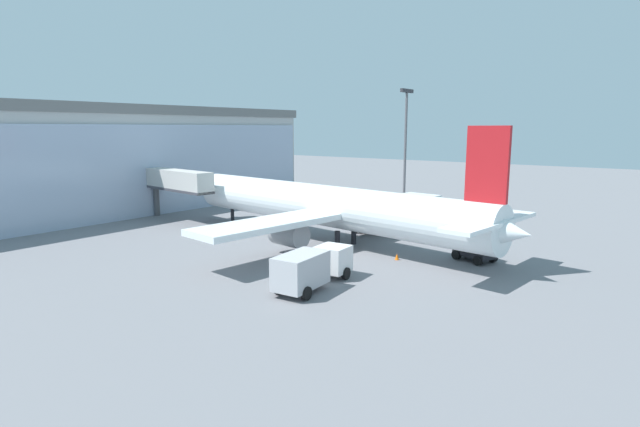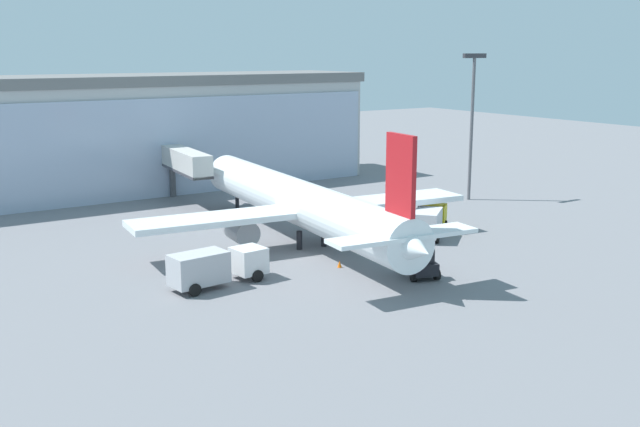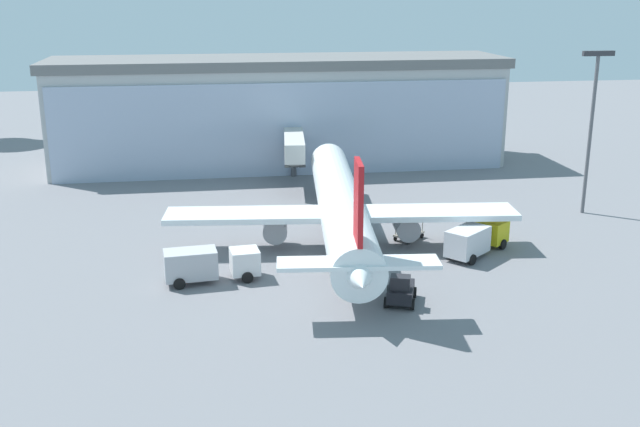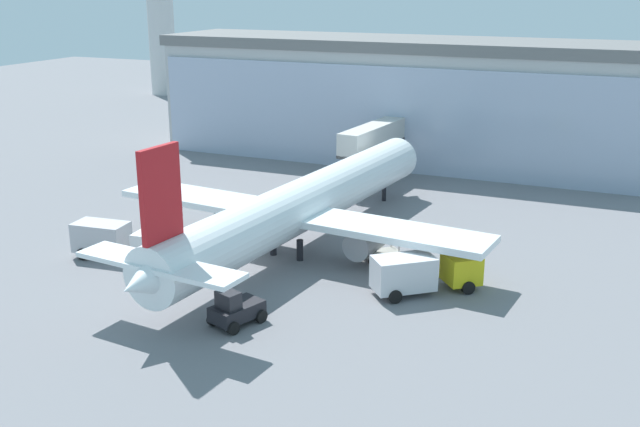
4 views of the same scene
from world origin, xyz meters
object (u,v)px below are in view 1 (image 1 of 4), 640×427
Objects in this scene: jet_bridge at (175,181)px; fuel_truck at (423,217)px; safety_cone_wingtip at (388,220)px; apron_light_mast at (406,136)px; airplane at (329,207)px; catering_truck at (312,267)px; pushback_tug at (476,250)px; baggage_cart at (362,227)px; safety_cone_nose at (397,257)px.

fuel_truck is (12.48, -26.03, -3.17)m from jet_bridge.
jet_bridge is 25.54m from safety_cone_wingtip.
airplane is at bearing -167.23° from apron_light_mast.
catering_truck is 25.51m from safety_cone_wingtip.
jet_bridge is 0.33× the size of airplane.
fuel_truck is 1.94× the size of pushback_tug.
baggage_cart is 0.87× the size of pushback_tug.
baggage_cart is 14.73m from pushback_tug.
pushback_tug is 17.80m from safety_cone_wingtip.
jet_bridge is 23.21× the size of safety_cone_nose.
apron_light_mast is 4.49× the size of pushback_tug.
jet_bridge is 21.58m from airplane.
fuel_truck is 5.52m from safety_cone_wingtip.
fuel_truck is 12.76× the size of safety_cone_wingtip.
fuel_truck is (10.94, -4.54, -2.03)m from airplane.
fuel_truck is at bearing -148.57° from jet_bridge.
catering_truck is 13.60× the size of safety_cone_wingtip.
safety_cone_wingtip is at bearing -17.09° from pushback_tug.
fuel_truck is 13.20m from safety_cone_nose.
safety_cone_nose is at bearing 53.20° from pushback_tug.
catering_truck is 1.07× the size of fuel_truck.
pushback_tug reaches higher than safety_cone_nose.
safety_cone_nose is at bearing 157.05° from fuel_truck.
apron_light_mast reaches higher than jet_bridge.
jet_bridge is 23.21× the size of safety_cone_wingtip.
airplane is 12.93m from safety_cone_wingtip.
pushback_tug is at bearing -56.14° from safety_cone_nose.
apron_light_mast reaches higher than fuel_truck.
fuel_truck reaches higher than safety_cone_wingtip.
catering_truck reaches higher than safety_cone_nose.
apron_light_mast is at bearing -113.47° from jet_bridge.
catering_truck reaches higher than safety_cone_wingtip.
catering_truck is 15.10m from pushback_tug.
jet_bridge is 1.71× the size of catering_truck.
safety_cone_wingtip is (6.10, 0.29, -0.23)m from baggage_cart.
apron_light_mast reaches higher than safety_cone_nose.
airplane reaches higher than baggage_cart.
safety_cone_wingtip is (12.51, 0.62, -3.22)m from airplane.
jet_bridge reaches higher than baggage_cart.
airplane is at bearing 141.21° from baggage_cart.
jet_bridge reaches higher than fuel_truck.
jet_bridge reaches higher than pushback_tug.
airplane is 13.94m from catering_truck.
fuel_truck is at bearing -145.54° from apron_light_mast.
fuel_truck is at bearing 1.23° from catering_truck.
jet_bridge is 35.55m from pushback_tug.
catering_truck is at bearing 84.17° from pushback_tug.
jet_bridge is 1.82× the size of fuel_truck.
airplane is 70.94× the size of safety_cone_wingtip.
airplane is 12.37× the size of baggage_cart.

